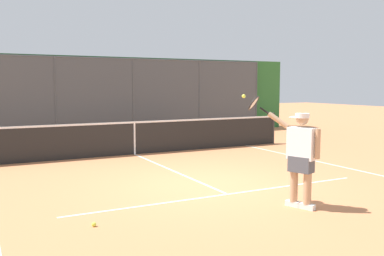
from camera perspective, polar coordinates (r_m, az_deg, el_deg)
name	(u,v)px	position (r m, az deg, el deg)	size (l,w,h in m)	color
ground_plane	(204,184)	(8.73, 1.64, -7.55)	(60.00, 60.00, 0.00)	#C67A4C
court_line_markings	(236,198)	(7.74, 5.97, -9.32)	(7.89, 9.33, 0.01)	white
fence_backdrop	(92,97)	(17.09, -13.32, 4.06)	(17.79, 1.37, 3.10)	#474C51
tennis_net	(134,137)	(12.45, -7.74, -1.27)	(10.13, 0.09, 1.07)	#2D2D2D
tennis_player	(300,153)	(7.15, 14.31, -3.32)	(0.81, 1.17, 1.86)	silver
tennis_ball_mid_court	(94,224)	(6.37, -13.03, -12.49)	(0.07, 0.07, 0.07)	#D6E042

